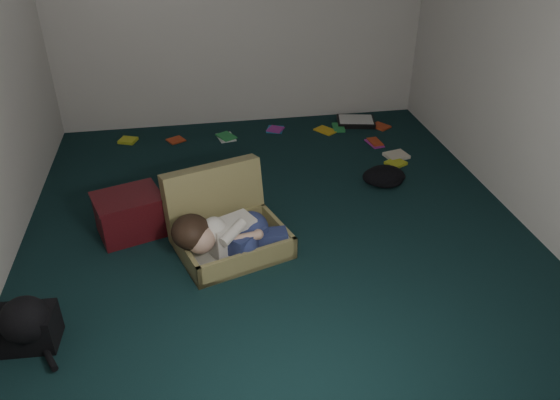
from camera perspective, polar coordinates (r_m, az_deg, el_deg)
name	(u,v)px	position (r m, az deg, el deg)	size (l,w,h in m)	color
floor	(277,227)	(4.44, -0.34, -2.88)	(4.50, 4.50, 0.00)	black
wall_back	(240,4)	(6.02, -4.23, 19.74)	(4.50, 4.50, 0.00)	white
wall_front	(387,275)	(1.91, 11.12, -7.68)	(4.50, 4.50, 0.00)	white
wall_right	(541,56)	(4.62, 25.60, 13.38)	(4.50, 4.50, 0.00)	white
suitcase	(225,224)	(4.19, -5.76, -2.50)	(0.98, 0.96, 0.57)	#90864F
person	(228,234)	(4.00, -5.41, -3.54)	(0.87, 0.44, 0.36)	white
maroon_bin	(130,214)	(4.44, -15.44, -1.47)	(0.60, 0.53, 0.34)	#480E13
backpack	(26,327)	(3.70, -25.00, -11.96)	(0.44, 0.35, 0.26)	black
clothing_pile	(387,173)	(5.19, 11.15, 2.82)	(0.43, 0.36, 0.14)	black
paper_tray	(356,121)	(6.36, 7.92, 8.14)	(0.48, 0.39, 0.06)	black
book_scatter	(301,139)	(5.91, 2.18, 6.39)	(2.99, 1.25, 0.02)	#CDD725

